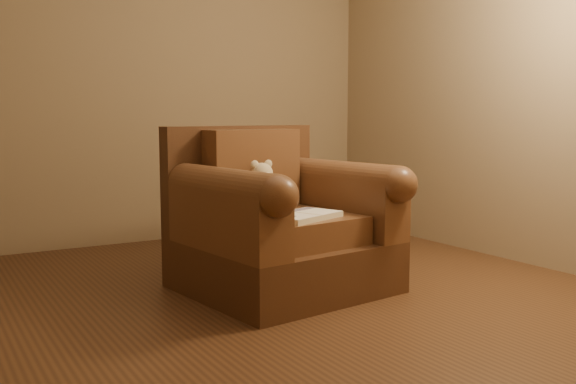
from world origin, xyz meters
TOP-DOWN VIEW (x-y plane):
  - floor at (0.00, 0.00)m, footprint 4.00×4.00m
  - armchair at (0.17, 0.16)m, footprint 1.21×1.16m
  - teddy_bear at (0.11, 0.24)m, footprint 0.23×0.26m
  - guidebook at (0.15, -0.14)m, footprint 0.49×0.39m
  - side_table at (0.79, 0.70)m, footprint 0.37×0.37m

SIDE VIEW (x-z plane):
  - floor at x=0.00m, z-range 0.00..0.00m
  - side_table at x=0.79m, z-range 0.02..0.54m
  - armchair at x=0.17m, z-range -0.11..0.87m
  - guidebook at x=0.15m, z-range 0.47..0.50m
  - teddy_bear at x=0.11m, z-range 0.43..0.74m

